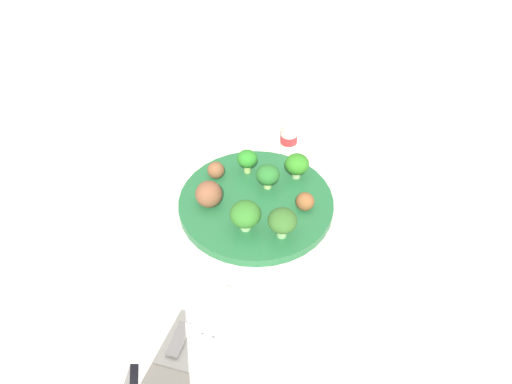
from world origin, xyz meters
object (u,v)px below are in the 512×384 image
at_px(broccoli_floret_mid_left, 268,175).
at_px(fork, 213,324).
at_px(broccoli_floret_mid_right, 245,215).
at_px(broccoli_floret_back_right, 282,221).
at_px(plate, 256,203).
at_px(meatball_far_rim, 209,194).
at_px(meatball_mid_right, 216,170).
at_px(knife, 190,318).
at_px(broccoli_floret_back_left, 247,159).
at_px(meatball_back_left, 305,201).
at_px(napkin, 204,319).
at_px(broccoli_floret_center, 297,164).
at_px(yogurt_bottle, 290,137).

xyz_separation_m(broccoli_floret_mid_left, fork, (0.29, 0.03, -0.04)).
bearing_deg(broccoli_floret_mid_right, broccoli_floret_back_right, 97.26).
bearing_deg(broccoli_floret_mid_left, plate, -9.88).
distance_m(meatball_far_rim, meatball_mid_right, 0.07).
bearing_deg(knife, fork, 95.27).
distance_m(broccoli_floret_mid_left, meatball_mid_right, 0.10).
distance_m(plate, meatball_mid_right, 0.10).
relative_size(meatball_far_rim, meatball_mid_right, 1.49).
height_order(broccoli_floret_back_left, fork, broccoli_floret_back_left).
height_order(broccoli_floret_mid_left, knife, broccoli_floret_mid_left).
xyz_separation_m(broccoli_floret_mid_left, broccoli_floret_mid_right, (0.11, 0.00, 0.00)).
relative_size(meatball_back_left, napkin, 0.19).
height_order(fork, knife, same).
height_order(broccoli_floret_mid_left, napkin, broccoli_floret_mid_left).
bearing_deg(napkin, broccoli_floret_mid_right, -177.65).
relative_size(meatball_far_rim, fork, 0.40).
relative_size(broccoli_floret_center, napkin, 0.29).
relative_size(broccoli_floret_center, knife, 0.34).
distance_m(meatball_mid_right, napkin, 0.30).
relative_size(plate, broccoli_floret_back_left, 5.84).
distance_m(broccoli_floret_mid_left, meatball_back_left, 0.09).
relative_size(broccoli_floret_mid_left, broccoli_floret_back_left, 1.00).
xyz_separation_m(plate, meatball_mid_right, (-0.03, -0.09, 0.02)).
bearing_deg(meatball_mid_right, broccoli_floret_back_left, 125.25).
xyz_separation_m(plate, broccoli_floret_mid_right, (0.07, 0.01, 0.04)).
bearing_deg(knife, plate, 179.85).
bearing_deg(fork, napkin, -107.50).
xyz_separation_m(broccoli_floret_mid_left, napkin, (0.29, 0.01, -0.04)).
relative_size(broccoli_floret_back_right, fork, 0.46).
bearing_deg(fork, meatball_far_rim, -153.21).
distance_m(broccoli_floret_mid_right, meatball_back_left, 0.12).
xyz_separation_m(broccoli_floret_mid_right, broccoli_floret_back_left, (-0.14, -0.05, -0.00)).
bearing_deg(napkin, yogurt_bottle, -178.07).
xyz_separation_m(meatball_mid_right, napkin, (0.28, 0.11, -0.03)).
height_order(broccoli_floret_back_left, napkin, broccoli_floret_back_left).
bearing_deg(meatball_mid_right, fork, 24.23).
bearing_deg(broccoli_floret_mid_right, fork, 7.95).
height_order(napkin, fork, fork).
relative_size(broccoli_floret_center, fork, 0.41).
relative_size(broccoli_floret_back_left, knife, 0.33).
height_order(plate, knife, plate).
bearing_deg(napkin, fork, 72.50).
bearing_deg(broccoli_floret_mid_right, yogurt_bottle, -178.37).
bearing_deg(broccoli_floret_back_right, meatball_far_rim, -98.80).
height_order(meatball_mid_right, fork, meatball_mid_right).
height_order(broccoli_floret_mid_right, meatball_back_left, broccoli_floret_mid_right).
bearing_deg(broccoli_floret_mid_left, meatball_far_rim, -45.24).
bearing_deg(meatball_back_left, broccoli_floret_center, -151.22).
relative_size(broccoli_floret_back_left, meatball_far_rim, 1.00).
xyz_separation_m(knife, yogurt_bottle, (-0.44, 0.00, 0.03)).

